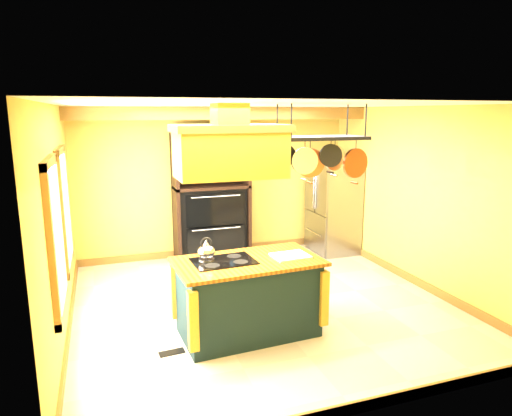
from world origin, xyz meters
TOP-DOWN VIEW (x-y plane):
  - floor at (0.00, 0.00)m, footprint 5.00×5.00m
  - ceiling at (0.00, 0.00)m, footprint 5.00×5.00m
  - wall_back at (0.00, 2.50)m, footprint 5.00×0.02m
  - wall_front at (0.00, -2.50)m, footprint 5.00×0.02m
  - wall_left at (-2.50, 0.00)m, footprint 0.02×5.00m
  - wall_right at (2.50, 0.00)m, footprint 0.02×5.00m
  - ceiling_beam at (0.00, 1.70)m, footprint 5.00×0.15m
  - window_near at (-2.47, -0.80)m, footprint 0.06×1.06m
  - window_far at (-2.47, 0.60)m, footprint 0.06×1.06m
  - kitchen_island at (-0.45, -0.74)m, footprint 1.74×1.04m
  - range_hood at (-0.65, -0.74)m, footprint 1.25×0.70m
  - pot_rack at (0.47, -0.74)m, footprint 1.14×0.52m
  - refrigerator at (2.10, 1.90)m, footprint 0.76×0.89m
  - hutch at (-0.17, 2.25)m, footprint 1.32×0.60m
  - floor_register at (-1.39, -0.92)m, footprint 0.29×0.14m

SIDE VIEW (x-z plane):
  - floor at x=0.00m, z-range 0.00..0.00m
  - floor_register at x=-1.39m, z-range 0.00..0.01m
  - kitchen_island at x=-0.45m, z-range -0.09..1.02m
  - refrigerator at x=2.10m, z-range -0.02..1.72m
  - hutch at x=-0.17m, z-range -0.27..2.07m
  - wall_back at x=0.00m, z-range 0.00..2.70m
  - wall_front at x=0.00m, z-range 0.00..2.70m
  - wall_left at x=-2.50m, z-range 0.00..2.70m
  - wall_right at x=2.50m, z-range 0.00..2.70m
  - window_near at x=-2.47m, z-range 0.62..2.18m
  - window_far at x=-2.47m, z-range 0.62..2.18m
  - pot_rack at x=0.47m, z-range 1.76..2.62m
  - range_hood at x=-0.65m, z-range 1.82..2.62m
  - ceiling_beam at x=0.00m, z-range 2.49..2.69m
  - ceiling at x=0.00m, z-range 2.70..2.70m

